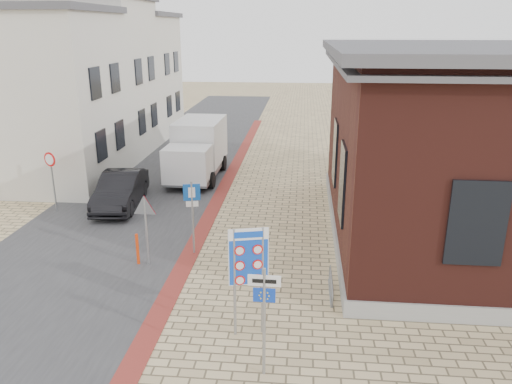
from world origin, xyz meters
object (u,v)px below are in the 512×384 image
at_px(border_sign, 249,259).
at_px(essen_sign, 264,305).
at_px(parking_sign, 192,205).
at_px(box_truck, 197,149).
at_px(sedan, 121,190).
at_px(bollard, 138,249).

height_order(border_sign, essen_sign, border_sign).
xyz_separation_m(essen_sign, parking_sign, (-2.87, 6.00, 0.01)).
relative_size(box_truck, essen_sign, 2.12).
height_order(essen_sign, parking_sign, essen_sign).
distance_m(sedan, bollard, 5.91).
bearing_deg(sedan, bollard, -70.91).
height_order(sedan, essen_sign, essen_sign).
height_order(parking_sign, bollard, parking_sign).
bearing_deg(border_sign, essen_sign, -85.72).
bearing_deg(sedan, border_sign, -59.57).
bearing_deg(sedan, essen_sign, -61.82).
bearing_deg(box_truck, parking_sign, -78.13).
bearing_deg(bollard, essen_sign, -48.01).
bearing_deg(essen_sign, parking_sign, 116.55).
distance_m(sedan, parking_sign, 6.07).
xyz_separation_m(box_truck, essen_sign, (4.59, -14.97, 0.26)).
relative_size(sedan, essen_sign, 1.71).
xyz_separation_m(sedan, parking_sign, (4.12, -4.35, 1.01)).
bearing_deg(border_sign, sedan, 112.22).
xyz_separation_m(border_sign, essen_sign, (0.50, -1.51, -0.32)).
distance_m(border_sign, parking_sign, 5.09).
bearing_deg(box_truck, sedan, -116.43).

